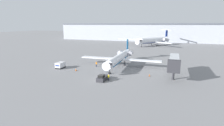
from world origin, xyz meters
TOP-DOWN VIEW (x-y plane):
  - ground_plane at (0.00, 0.00)m, footprint 600.00×600.00m
  - terminal_building at (0.00, 120.00)m, footprint 180.00×16.80m
  - airplane_main at (-0.51, 18.98)m, footprint 30.15×28.61m
  - pushback_tug at (0.33, 0.58)m, footprint 2.03×4.63m
  - luggage_cart at (-18.82, 7.99)m, footprint 2.18×3.35m
  - worker_near_tug at (1.94, 0.93)m, footprint 0.40×0.25m
  - worker_by_wing at (-7.95, 14.39)m, footprint 0.40×0.26m
  - traffic_cone_left at (-11.89, 6.80)m, footprint 0.66×0.66m
  - traffic_cone_right at (11.89, 8.74)m, footprint 0.53×0.53m
  - airplane_parked_far_left at (3.87, 85.26)m, footprint 28.07×28.85m
  - jet_bridge at (18.47, 10.68)m, footprint 3.20×14.05m

SIDE VIEW (x-z plane):
  - ground_plane at x=0.00m, z-range 0.00..0.00m
  - traffic_cone_right at x=11.89m, z-range -0.02..0.67m
  - traffic_cone_left at x=-11.89m, z-range -0.02..0.73m
  - pushback_tug at x=0.33m, z-range -0.23..1.58m
  - worker_near_tug at x=1.94m, z-range 0.04..1.81m
  - worker_by_wing at x=-7.95m, z-range 0.05..1.88m
  - luggage_cart at x=-18.82m, z-range 0.00..2.09m
  - airplane_main at x=-0.51m, z-range -1.43..7.59m
  - airplane_parked_far_left at x=3.87m, z-range -1.65..9.34m
  - jet_bridge at x=18.47m, z-range 1.36..7.55m
  - terminal_building at x=0.00m, z-range 0.03..15.91m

